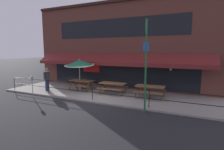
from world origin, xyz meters
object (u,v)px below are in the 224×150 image
picnic_table_centre (113,85)px  picnic_table_right (150,88)px  picnic_table_left (82,82)px  patio_umbrella_left (79,63)px  street_sign_pole (146,67)px  pedestrian_walking (47,78)px  parking_meter_near (32,80)px

picnic_table_centre → picnic_table_right: 2.58m
picnic_table_left → picnic_table_right: (5.15, -0.02, 0.00)m
patio_umbrella_left → street_sign_pole: street_sign_pole is taller
pedestrian_walking → street_sign_pole: (7.74, -1.52, 1.25)m
pedestrian_walking → parking_meter_near: size_ratio=1.20×
pedestrian_walking → street_sign_pole: street_sign_pole is taller
picnic_table_right → picnic_table_left: bearing=179.8°
picnic_table_left → patio_umbrella_left: size_ratio=0.76×
picnic_table_right → parking_meter_near: bearing=-158.5°
picnic_table_centre → pedestrian_walking: (-4.83, -1.14, 0.35)m
picnic_table_right → street_sign_pole: bearing=-82.8°
picnic_table_centre → parking_meter_near: (-4.49, -2.77, 0.44)m
picnic_table_left → patio_umbrella_left: bearing=-90.0°
parking_meter_near → patio_umbrella_left: bearing=53.5°
picnic_table_left → picnic_table_centre: same height
picnic_table_right → pedestrian_walking: pedestrian_walking is taller
patio_umbrella_left → picnic_table_left: bearing=90.0°
parking_meter_near → pedestrian_walking: bearing=101.8°
street_sign_pole → picnic_table_right: bearing=97.2°
picnic_table_centre → street_sign_pole: size_ratio=0.40×
patio_umbrella_left → parking_meter_near: bearing=-126.5°
picnic_table_centre → street_sign_pole: street_sign_pole is taller
picnic_table_centre → parking_meter_near: size_ratio=1.27×
picnic_table_right → pedestrian_walking: 7.51m
picnic_table_right → patio_umbrella_left: 5.36m
picnic_table_right → parking_meter_near: 7.61m
picnic_table_left → parking_meter_near: (-1.91, -2.80, 0.44)m
street_sign_pole → picnic_table_centre: bearing=137.6°
picnic_table_centre → patio_umbrella_left: (-2.58, -0.18, 1.47)m
picnic_table_right → patio_umbrella_left: size_ratio=0.76×
patio_umbrella_left → picnic_table_right: bearing=2.1°
patio_umbrella_left → street_sign_pole: 6.02m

